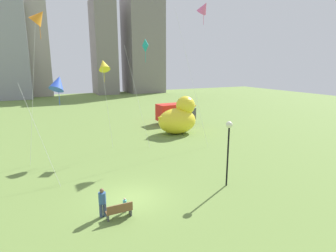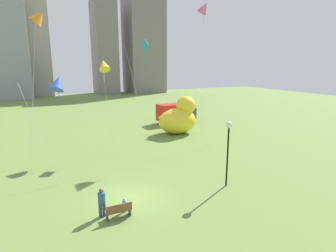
{
  "view_description": "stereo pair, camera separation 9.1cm",
  "coord_description": "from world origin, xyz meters",
  "px_view_note": "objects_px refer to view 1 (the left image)",
  "views": [
    {
      "loc": [
        -4.85,
        -15.63,
        8.44
      ],
      "look_at": [
        5.57,
        6.01,
        3.04
      ],
      "focal_mm": 29.23,
      "sensor_mm": 36.0,
      "label": 1
    },
    {
      "loc": [
        -4.76,
        -15.67,
        8.44
      ],
      "look_at": [
        5.57,
        6.01,
        3.04
      ],
      "focal_mm": 29.23,
      "sensor_mm": 36.0,
      "label": 2
    }
  ],
  "objects_px": {
    "person_child": "(125,204)",
    "kite_blue": "(58,83)",
    "lamppost": "(229,137)",
    "person_adult": "(102,201)",
    "park_bench": "(119,210)",
    "box_truck": "(175,113)",
    "kite_pink": "(204,8)",
    "kite_teal": "(145,50)",
    "giant_inflatable_duck": "(179,118)",
    "kite_orange": "(39,17)",
    "kite_yellow": "(104,65)"
  },
  "relations": [
    {
      "from": "person_adult",
      "to": "giant_inflatable_duck",
      "type": "height_order",
      "value": "giant_inflatable_duck"
    },
    {
      "from": "kite_yellow",
      "to": "person_child",
      "type": "bearing_deg",
      "value": -99.35
    },
    {
      "from": "park_bench",
      "to": "kite_yellow",
      "type": "xyz_separation_m",
      "value": [
        2.67,
        13.85,
        7.95
      ]
    },
    {
      "from": "lamppost",
      "to": "kite_teal",
      "type": "distance_m",
      "value": 14.56
    },
    {
      "from": "person_child",
      "to": "kite_yellow",
      "type": "xyz_separation_m",
      "value": [
        2.2,
        13.34,
        7.93
      ]
    },
    {
      "from": "park_bench",
      "to": "kite_yellow",
      "type": "relative_size",
      "value": 0.16
    },
    {
      "from": "kite_pink",
      "to": "kite_yellow",
      "type": "bearing_deg",
      "value": 171.79
    },
    {
      "from": "kite_yellow",
      "to": "person_adult",
      "type": "bearing_deg",
      "value": -104.63
    },
    {
      "from": "person_child",
      "to": "giant_inflatable_duck",
      "type": "height_order",
      "value": "giant_inflatable_duck"
    },
    {
      "from": "person_adult",
      "to": "lamppost",
      "type": "distance_m",
      "value": 9.25
    },
    {
      "from": "lamppost",
      "to": "kite_blue",
      "type": "distance_m",
      "value": 13.17
    },
    {
      "from": "box_truck",
      "to": "kite_blue",
      "type": "height_order",
      "value": "kite_blue"
    },
    {
      "from": "person_child",
      "to": "kite_blue",
      "type": "distance_m",
      "value": 10.69
    },
    {
      "from": "kite_yellow",
      "to": "kite_pink",
      "type": "bearing_deg",
      "value": -8.21
    },
    {
      "from": "kite_pink",
      "to": "kite_teal",
      "type": "bearing_deg",
      "value": 165.61
    },
    {
      "from": "person_adult",
      "to": "box_truck",
      "type": "distance_m",
      "value": 26.19
    },
    {
      "from": "park_bench",
      "to": "person_child",
      "type": "distance_m",
      "value": 0.69
    },
    {
      "from": "kite_yellow",
      "to": "kite_teal",
      "type": "relative_size",
      "value": 0.83
    },
    {
      "from": "person_child",
      "to": "lamppost",
      "type": "distance_m",
      "value": 8.21
    },
    {
      "from": "person_child",
      "to": "box_truck",
      "type": "relative_size",
      "value": 0.15
    },
    {
      "from": "person_adult",
      "to": "lamppost",
      "type": "xyz_separation_m",
      "value": [
        8.87,
        0.28,
        2.61
      ]
    },
    {
      "from": "giant_inflatable_duck",
      "to": "kite_pink",
      "type": "bearing_deg",
      "value": -73.7
    },
    {
      "from": "kite_orange",
      "to": "giant_inflatable_duck",
      "type": "bearing_deg",
      "value": 15.61
    },
    {
      "from": "person_child",
      "to": "kite_pink",
      "type": "distance_m",
      "value": 22.13
    },
    {
      "from": "person_adult",
      "to": "kite_yellow",
      "type": "xyz_separation_m",
      "value": [
        3.46,
        13.26,
        7.48
      ]
    },
    {
      "from": "lamppost",
      "to": "kite_yellow",
      "type": "xyz_separation_m",
      "value": [
        -5.41,
        12.98,
        4.86
      ]
    },
    {
      "from": "person_adult",
      "to": "park_bench",
      "type": "bearing_deg",
      "value": -36.16
    },
    {
      "from": "person_adult",
      "to": "kite_orange",
      "type": "relative_size",
      "value": 0.13
    },
    {
      "from": "park_bench",
      "to": "lamppost",
      "type": "bearing_deg",
      "value": 6.11
    },
    {
      "from": "person_adult",
      "to": "kite_orange",
      "type": "distance_m",
      "value": 15.89
    },
    {
      "from": "person_child",
      "to": "kite_pink",
      "type": "bearing_deg",
      "value": 43.05
    },
    {
      "from": "kite_yellow",
      "to": "kite_blue",
      "type": "relative_size",
      "value": 1.17
    },
    {
      "from": "kite_orange",
      "to": "kite_teal",
      "type": "relative_size",
      "value": 1.17
    },
    {
      "from": "person_adult",
      "to": "kite_pink",
      "type": "height_order",
      "value": "kite_pink"
    },
    {
      "from": "kite_pink",
      "to": "kite_yellow",
      "type": "distance_m",
      "value": 12.07
    },
    {
      "from": "park_bench",
      "to": "kite_pink",
      "type": "distance_m",
      "value": 22.68
    },
    {
      "from": "kite_orange",
      "to": "kite_yellow",
      "type": "distance_m",
      "value": 6.98
    },
    {
      "from": "kite_teal",
      "to": "kite_blue",
      "type": "bearing_deg",
      "value": -149.31
    },
    {
      "from": "kite_pink",
      "to": "person_adult",
      "type": "bearing_deg",
      "value": -139.84
    },
    {
      "from": "giant_inflatable_duck",
      "to": "kite_teal",
      "type": "bearing_deg",
      "value": -159.16
    },
    {
      "from": "giant_inflatable_duck",
      "to": "kite_orange",
      "type": "distance_m",
      "value": 18.54
    },
    {
      "from": "person_child",
      "to": "lamppost",
      "type": "height_order",
      "value": "lamppost"
    },
    {
      "from": "park_bench",
      "to": "kite_orange",
      "type": "xyz_separation_m",
      "value": [
        -2.82,
        11.67,
        11.68
      ]
    },
    {
      "from": "park_bench",
      "to": "kite_teal",
      "type": "bearing_deg",
      "value": 63.21
    },
    {
      "from": "giant_inflatable_duck",
      "to": "kite_teal",
      "type": "height_order",
      "value": "kite_teal"
    },
    {
      "from": "person_child",
      "to": "kite_pink",
      "type": "xyz_separation_m",
      "value": [
        12.66,
        11.83,
        13.76
      ]
    },
    {
      "from": "kite_pink",
      "to": "park_bench",
      "type": "bearing_deg",
      "value": -136.79
    },
    {
      "from": "park_bench",
      "to": "giant_inflatable_duck",
      "type": "height_order",
      "value": "giant_inflatable_duck"
    },
    {
      "from": "person_child",
      "to": "kite_teal",
      "type": "bearing_deg",
      "value": 63.93
    },
    {
      "from": "person_child",
      "to": "lamppost",
      "type": "xyz_separation_m",
      "value": [
        7.6,
        0.36,
        3.07
      ]
    }
  ]
}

